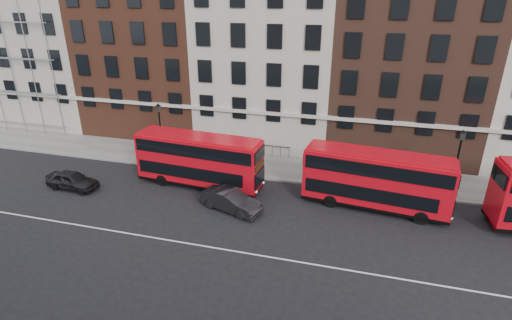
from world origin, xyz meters
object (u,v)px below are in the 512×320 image
(bus_b, at_px, (199,159))
(car_front, at_px, (231,201))
(car_rear, at_px, (72,180))
(bus_c, at_px, (376,179))

(bus_b, xyz_separation_m, car_front, (3.61, -3.03, -1.51))
(car_rear, bearing_deg, car_front, -85.73)
(bus_c, xyz_separation_m, car_front, (-9.71, -3.03, -1.52))
(bus_b, distance_m, bus_c, 13.33)
(bus_b, relative_size, car_rear, 2.41)
(bus_b, height_order, car_rear, bus_b)
(bus_c, relative_size, car_front, 2.25)
(bus_b, xyz_separation_m, car_rear, (-9.44, -3.13, -1.54))
(bus_c, height_order, car_front, bus_c)
(bus_c, bearing_deg, car_front, -156.09)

